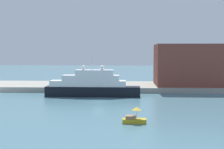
{
  "coord_description": "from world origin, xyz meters",
  "views": [
    {
      "loc": [
        7.13,
        -72.94,
        12.4
      ],
      "look_at": [
        2.94,
        6.0,
        6.41
      ],
      "focal_mm": 47.53,
      "sensor_mm": 36.0,
      "label": 1
    }
  ],
  "objects_px": {
    "person_figure": "(78,84)",
    "harbor_building": "(188,65)",
    "large_yacht": "(92,86)",
    "parked_car": "(66,84)",
    "small_motorboat": "(134,118)",
    "mooring_bollard": "(105,86)"
  },
  "relations": [
    {
      "from": "mooring_bollard",
      "to": "large_yacht",
      "type": "bearing_deg",
      "value": -110.02
    },
    {
      "from": "large_yacht",
      "to": "parked_car",
      "type": "distance_m",
      "value": 13.63
    },
    {
      "from": "large_yacht",
      "to": "person_figure",
      "type": "height_order",
      "value": "large_yacht"
    },
    {
      "from": "parked_car",
      "to": "mooring_bollard",
      "type": "height_order",
      "value": "parked_car"
    },
    {
      "from": "small_motorboat",
      "to": "large_yacht",
      "type": "bearing_deg",
      "value": 110.02
    },
    {
      "from": "person_figure",
      "to": "large_yacht",
      "type": "bearing_deg",
      "value": -63.24
    },
    {
      "from": "mooring_bollard",
      "to": "small_motorboat",
      "type": "bearing_deg",
      "value": -78.39
    },
    {
      "from": "large_yacht",
      "to": "harbor_building",
      "type": "relative_size",
      "value": 1.24
    },
    {
      "from": "harbor_building",
      "to": "person_figure",
      "type": "xyz_separation_m",
      "value": [
        -35.44,
        -4.52,
        -5.94
      ]
    },
    {
      "from": "mooring_bollard",
      "to": "harbor_building",
      "type": "bearing_deg",
      "value": 14.53
    },
    {
      "from": "mooring_bollard",
      "to": "parked_car",
      "type": "bearing_deg",
      "value": 174.21
    },
    {
      "from": "large_yacht",
      "to": "harbor_building",
      "type": "distance_m",
      "value": 34.09
    },
    {
      "from": "large_yacht",
      "to": "mooring_bollard",
      "type": "relative_size",
      "value": 36.47
    },
    {
      "from": "harbor_building",
      "to": "mooring_bollard",
      "type": "relative_size",
      "value": 29.49
    },
    {
      "from": "parked_car",
      "to": "mooring_bollard",
      "type": "relative_size",
      "value": 5.58
    },
    {
      "from": "large_yacht",
      "to": "small_motorboat",
      "type": "bearing_deg",
      "value": -69.98
    },
    {
      "from": "person_figure",
      "to": "mooring_bollard",
      "type": "bearing_deg",
      "value": -15.43
    },
    {
      "from": "large_yacht",
      "to": "mooring_bollard",
      "type": "xyz_separation_m",
      "value": [
        3.14,
        8.63,
        -1.02
      ]
    },
    {
      "from": "person_figure",
      "to": "harbor_building",
      "type": "bearing_deg",
      "value": 7.27
    },
    {
      "from": "small_motorboat",
      "to": "person_figure",
      "type": "distance_m",
      "value": 45.27
    },
    {
      "from": "small_motorboat",
      "to": "mooring_bollard",
      "type": "relative_size",
      "value": 5.72
    },
    {
      "from": "large_yacht",
      "to": "small_motorboat",
      "type": "distance_m",
      "value": 33.02
    }
  ]
}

